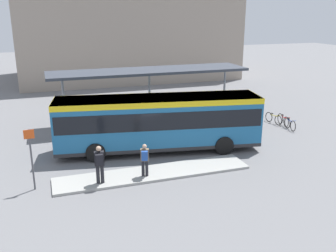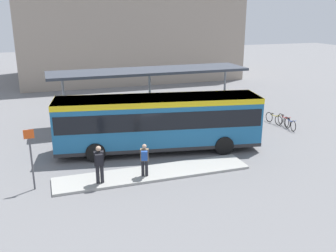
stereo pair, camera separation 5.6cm
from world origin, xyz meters
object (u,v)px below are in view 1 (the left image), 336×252
(bicycle_blue, at_px, (289,124))
(bicycle_yellow, at_px, (273,118))
(city_bus, at_px, (159,120))
(bicycle_red, at_px, (284,120))
(pedestrian_companion, at_px, (145,158))
(potted_planter_near_shelter, at_px, (152,124))
(pedestrian_waiting, at_px, (99,163))
(platform_sign, at_px, (31,157))

(bicycle_blue, distance_m, bicycle_yellow, 1.50)
(city_bus, bearing_deg, bicycle_red, 20.10)
(pedestrian_companion, distance_m, potted_planter_near_shelter, 6.71)
(pedestrian_waiting, bearing_deg, platform_sign, 84.72)
(pedestrian_companion, distance_m, bicycle_yellow, 12.58)
(bicycle_red, height_order, potted_planter_near_shelter, potted_planter_near_shelter)
(city_bus, relative_size, pedestrian_companion, 7.25)
(pedestrian_waiting, distance_m, platform_sign, 2.94)
(pedestrian_waiting, distance_m, bicycle_yellow, 14.54)
(potted_planter_near_shelter, bearing_deg, bicycle_blue, -11.59)
(city_bus, bearing_deg, pedestrian_waiting, -128.26)
(pedestrian_waiting, relative_size, platform_sign, 0.64)
(pedestrian_waiting, bearing_deg, bicycle_blue, -64.95)
(platform_sign, bearing_deg, potted_planter_near_shelter, 39.15)
(potted_planter_near_shelter, bearing_deg, bicycle_yellow, -2.59)
(bicycle_blue, height_order, potted_planter_near_shelter, potted_planter_near_shelter)
(pedestrian_companion, height_order, potted_planter_near_shelter, pedestrian_companion)
(pedestrian_waiting, bearing_deg, city_bus, -41.54)
(bicycle_yellow, distance_m, platform_sign, 16.99)
(bicycle_blue, bearing_deg, pedestrian_waiting, -62.35)
(city_bus, height_order, bicycle_yellow, city_bus)
(city_bus, xyz_separation_m, platform_sign, (-6.73, -2.92, -0.26))
(pedestrian_companion, height_order, bicycle_blue, pedestrian_companion)
(pedestrian_waiting, height_order, bicycle_yellow, pedestrian_waiting)
(bicycle_blue, xyz_separation_m, bicycle_red, (0.06, 0.74, 0.01))
(potted_planter_near_shelter, relative_size, platform_sign, 0.49)
(pedestrian_companion, distance_m, bicycle_red, 12.55)
(pedestrian_companion, bearing_deg, platform_sign, 100.61)
(platform_sign, bearing_deg, bicycle_blue, 13.68)
(pedestrian_companion, distance_m, platform_sign, 5.03)
(bicycle_blue, distance_m, potted_planter_near_shelter, 9.33)
(pedestrian_waiting, bearing_deg, bicycle_yellow, -59.10)
(city_bus, bearing_deg, bicycle_yellow, 24.77)
(bicycle_yellow, distance_m, potted_planter_near_shelter, 8.88)
(bicycle_red, bearing_deg, bicycle_yellow, -148.10)
(city_bus, height_order, bicycle_blue, city_bus)
(pedestrian_waiting, height_order, potted_planter_near_shelter, pedestrian_waiting)
(city_bus, bearing_deg, bicycle_blue, 15.87)
(bicycle_red, bearing_deg, bicycle_blue, 2.51)
(pedestrian_waiting, xyz_separation_m, bicycle_red, (13.54, 5.30, -0.76))
(bicycle_yellow, bearing_deg, potted_planter_near_shelter, -100.57)
(pedestrian_companion, bearing_deg, bicycle_blue, -52.35)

